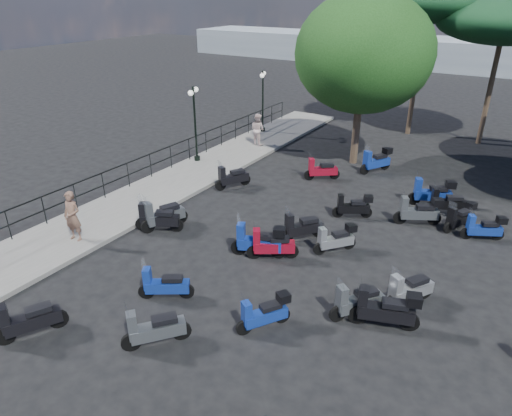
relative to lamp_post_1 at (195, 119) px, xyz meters
The scene contains 33 objects.
ground 10.02m from the lamp_post_1, 40.51° to the right, with size 120.00×120.00×0.00m, color black.
sidewalk 4.09m from the lamp_post_1, 74.55° to the right, with size 3.00×30.00×0.15m, color #63615E.
railing 3.81m from the lamp_post_1, 96.07° to the right, with size 0.04×26.04×1.10m.
lamp_post_1 is the anchor object (origin of this frame).
lamp_post_2 6.20m from the lamp_post_1, 89.17° to the left, with size 0.58×0.98×3.56m.
woman 8.72m from the lamp_post_1, 79.99° to the right, with size 0.64×0.42×1.76m, color brown.
pedestrian_far 4.19m from the lamp_post_1, 72.42° to the left, with size 0.83×0.65×1.71m, color beige.
scooter_1 13.10m from the lamp_post_1, 70.13° to the right, with size 0.96×1.59×1.38m.
scooter_2 7.16m from the lamp_post_1, 61.57° to the right, with size 0.93×1.75×1.47m.
scooter_3 7.37m from the lamp_post_1, 62.68° to the right, with size 1.59×0.99×1.40m.
scooter_4 4.11m from the lamp_post_1, 27.03° to the right, with size 0.95×1.56×1.36m.
scooter_5 6.58m from the lamp_post_1, 11.52° to the left, with size 1.37×1.11×1.32m.
scooter_7 11.28m from the lamp_post_1, 56.08° to the right, with size 1.38×0.96×1.26m.
scooter_8 9.54m from the lamp_post_1, 39.05° to the right, with size 1.73×0.95×1.46m.
scooter_9 9.80m from the lamp_post_1, 37.02° to the right, with size 1.47×1.03×1.35m.
scooter_10 9.18m from the lamp_post_1, 27.72° to the right, with size 1.13×1.42×1.35m.
scooter_11 8.93m from the lamp_post_1, 23.92° to the left, with size 1.07×1.65×1.44m.
scooter_13 13.14m from the lamp_post_1, 55.94° to the right, with size 1.17×1.40×1.37m.
scooter_14 12.92m from the lamp_post_1, 43.72° to the right, with size 0.97×1.35×1.22m.
scooter_15 13.31m from the lamp_post_1, 32.78° to the right, with size 1.13×1.40×1.35m.
scooter_16 9.18m from the lamp_post_1, 10.40° to the right, with size 1.37×0.93×1.22m.
scooter_17 11.28m from the lamp_post_1, ahead, with size 1.59×1.03×1.39m.
scooter_20 13.60m from the lamp_post_1, 26.03° to the right, with size 1.02×1.53×1.37m.
scooter_21 10.40m from the lamp_post_1, 25.00° to the right, with size 1.10×1.28×1.23m.
scooter_22 13.48m from the lamp_post_1, ahead, with size 1.37×0.86×1.18m.
scooter_23 11.33m from the lamp_post_1, ahead, with size 1.71×0.98×1.45m.
scooter_26 13.95m from the lamp_post_1, 31.14° to the right, with size 1.75×0.86×1.45m.
scooter_28 12.61m from the lamp_post_1, ahead, with size 0.87×1.44×1.24m.
scooter_29 11.96m from the lamp_post_1, ahead, with size 1.56×0.87×1.32m.
broadleaf_tree 8.44m from the lamp_post_1, 32.51° to the left, with size 6.37×6.37×7.98m.
pine_0 16.49m from the lamp_post_1, 43.75° to the left, with size 6.77×6.77×7.64m.
pine_2 14.15m from the lamp_post_1, 55.09° to the left, with size 6.15×6.15×8.34m.
distant_hills 39.37m from the lamp_post_1, 79.13° to the left, with size 70.00×8.00×3.00m, color gray.
Camera 1 is at (6.57, -10.51, 7.94)m, focal length 32.00 mm.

